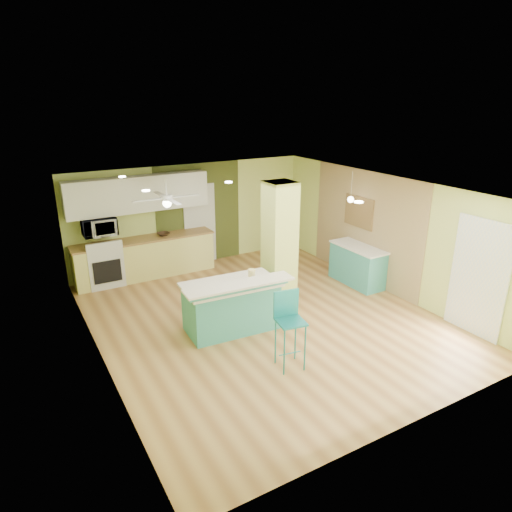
# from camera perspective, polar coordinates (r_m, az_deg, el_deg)

# --- Properties ---
(floor) EXTENTS (6.00, 7.00, 0.01)m
(floor) POSITION_cam_1_polar(r_m,az_deg,el_deg) (8.84, 0.99, -7.81)
(floor) COLOR #936133
(floor) RESTS_ON ground
(ceiling) EXTENTS (6.00, 7.00, 0.01)m
(ceiling) POSITION_cam_1_polar(r_m,az_deg,el_deg) (8.00, 1.10, 8.35)
(ceiling) COLOR white
(ceiling) RESTS_ON wall_back
(wall_back) EXTENTS (6.00, 0.01, 2.50)m
(wall_back) POSITION_cam_1_polar(r_m,az_deg,el_deg) (11.35, -8.11, 5.08)
(wall_back) COLOR #CEE078
(wall_back) RESTS_ON floor
(wall_front) EXTENTS (6.00, 0.01, 2.50)m
(wall_front) POSITION_cam_1_polar(r_m,az_deg,el_deg) (5.89, 19.12, -10.22)
(wall_front) COLOR #CEE078
(wall_front) RESTS_ON floor
(wall_left) EXTENTS (0.01, 7.00, 2.50)m
(wall_left) POSITION_cam_1_polar(r_m,az_deg,el_deg) (7.37, -19.51, -4.09)
(wall_left) COLOR #CEE078
(wall_left) RESTS_ON floor
(wall_right) EXTENTS (0.01, 7.00, 2.50)m
(wall_right) POSITION_cam_1_polar(r_m,az_deg,el_deg) (10.14, 15.80, 2.74)
(wall_right) COLOR #CEE078
(wall_right) RESTS_ON floor
(wood_panel) EXTENTS (0.02, 3.40, 2.50)m
(wood_panel) POSITION_cam_1_polar(r_m,az_deg,el_deg) (10.53, 13.44, 3.58)
(wood_panel) COLOR #937854
(wood_panel) RESTS_ON floor
(olive_accent) EXTENTS (2.20, 0.02, 2.50)m
(olive_accent) POSITION_cam_1_polar(r_m,az_deg,el_deg) (11.41, -7.14, 5.20)
(olive_accent) COLOR #454F1F
(olive_accent) RESTS_ON floor
(interior_door) EXTENTS (0.82, 0.05, 2.00)m
(interior_door) POSITION_cam_1_polar(r_m,az_deg,el_deg) (11.45, -7.04, 3.96)
(interior_door) COLOR silver
(interior_door) RESTS_ON floor
(french_door) EXTENTS (0.04, 1.08, 2.10)m
(french_door) POSITION_cam_1_polar(r_m,az_deg,el_deg) (8.82, 26.06, -2.48)
(french_door) COLOR white
(french_door) RESTS_ON floor
(column) EXTENTS (0.55, 0.55, 2.50)m
(column) POSITION_cam_1_polar(r_m,az_deg,el_deg) (9.06, 2.95, 1.49)
(column) COLOR #C5D161
(column) RESTS_ON floor
(kitchen_run) EXTENTS (3.25, 0.63, 0.94)m
(kitchen_run) POSITION_cam_1_polar(r_m,az_deg,el_deg) (10.91, -13.63, -0.19)
(kitchen_run) COLOR #E6DF78
(kitchen_run) RESTS_ON floor
(stove) EXTENTS (0.76, 0.66, 1.08)m
(stove) POSITION_cam_1_polar(r_m,az_deg,el_deg) (10.70, -18.46, -1.12)
(stove) COLOR silver
(stove) RESTS_ON floor
(upper_cabinets) EXTENTS (3.20, 0.34, 0.80)m
(upper_cabinets) POSITION_cam_1_polar(r_m,az_deg,el_deg) (10.62, -14.46, 7.53)
(upper_cabinets) COLOR white
(upper_cabinets) RESTS_ON wall_back
(microwave) EXTENTS (0.70, 0.48, 0.39)m
(microwave) POSITION_cam_1_polar(r_m,az_deg,el_deg) (10.44, -19.00, 3.47)
(microwave) COLOR white
(microwave) RESTS_ON wall_back
(ceiling_fan) EXTENTS (1.41, 1.41, 0.61)m
(ceiling_fan) POSITION_cam_1_polar(r_m,az_deg,el_deg) (9.42, -11.10, 7.07)
(ceiling_fan) COLOR white
(ceiling_fan) RESTS_ON ceiling
(pendant_lamp) EXTENTS (0.14, 0.14, 0.69)m
(pendant_lamp) POSITION_cam_1_polar(r_m,az_deg,el_deg) (10.26, 11.75, 6.95)
(pendant_lamp) COLOR silver
(pendant_lamp) RESTS_ON ceiling
(wall_decor) EXTENTS (0.03, 0.90, 0.70)m
(wall_decor) POSITION_cam_1_polar(r_m,az_deg,el_deg) (10.58, 12.74, 5.39)
(wall_decor) COLOR brown
(wall_decor) RESTS_ON wood_panel
(peninsula) EXTENTS (1.96, 1.13, 1.04)m
(peninsula) POSITION_cam_1_polar(r_m,az_deg,el_deg) (8.26, -3.05, -6.15)
(peninsula) COLOR teal
(peninsula) RESTS_ON floor
(bar_stool) EXTENTS (0.47, 0.47, 1.24)m
(bar_stool) POSITION_cam_1_polar(r_m,az_deg,el_deg) (7.08, 4.09, -7.65)
(bar_stool) COLOR teal
(bar_stool) RESTS_ON floor
(side_counter) EXTENTS (0.58, 1.37, 0.88)m
(side_counter) POSITION_cam_1_polar(r_m,az_deg,el_deg) (10.48, 12.53, -1.09)
(side_counter) COLOR teal
(side_counter) RESTS_ON floor
(fruit_bowl) EXTENTS (0.32, 0.32, 0.07)m
(fruit_bowl) POSITION_cam_1_polar(r_m,az_deg,el_deg) (10.87, -11.50, 2.70)
(fruit_bowl) COLOR #392517
(fruit_bowl) RESTS_ON kitchen_run
(canister) EXTENTS (0.13, 0.13, 0.19)m
(canister) POSITION_cam_1_polar(r_m,az_deg,el_deg) (8.23, -0.55, -2.31)
(canister) COLOR yellow
(canister) RESTS_ON peninsula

